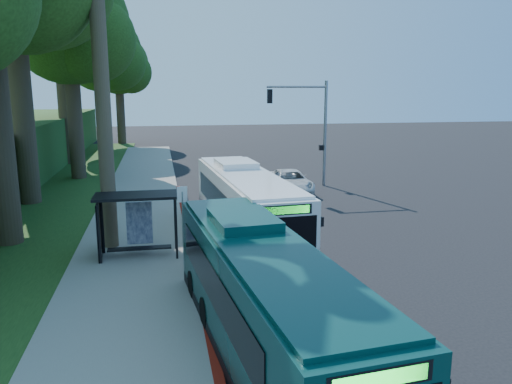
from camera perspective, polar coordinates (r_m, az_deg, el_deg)
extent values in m
plane|color=black|center=(23.65, 4.40, -4.17)|extent=(140.00, 140.00, 0.00)
cube|color=gray|center=(22.87, -13.60, -4.88)|extent=(4.50, 70.00, 0.12)
cube|color=maroon|center=(19.06, -7.12, -7.97)|extent=(0.25, 30.00, 0.13)
cube|color=#234719|center=(28.53, -24.69, -2.41)|extent=(8.00, 70.00, 0.06)
cube|color=black|center=(19.36, -13.42, -0.41)|extent=(3.20, 1.50, 0.10)
cube|color=black|center=(19.78, -17.45, -4.25)|extent=(0.06, 1.30, 2.20)
cube|color=navy|center=(20.32, -13.18, -3.45)|extent=(1.00, 0.12, 1.70)
cube|color=black|center=(19.78, -13.15, -6.28)|extent=(2.40, 0.40, 0.06)
cube|color=black|center=(20.35, -17.13, -3.79)|extent=(0.08, 0.08, 2.40)
cube|color=black|center=(20.23, -9.21, -3.51)|extent=(0.08, 0.08, 2.40)
cube|color=black|center=(19.20, -17.49, -4.73)|extent=(0.08, 0.08, 2.40)
cube|color=black|center=(19.07, -9.09, -4.44)|extent=(0.08, 0.08, 2.40)
cylinder|color=gray|center=(17.65, -8.31, -4.72)|extent=(0.06, 0.06, 3.00)
cube|color=white|center=(17.31, -8.44, -0.27)|extent=(0.35, 0.04, 0.55)
cylinder|color=gray|center=(33.86, 7.89, 6.57)|extent=(0.20, 0.20, 7.00)
cylinder|color=gray|center=(33.15, 4.69, 11.90)|extent=(4.00, 0.14, 0.14)
cube|color=black|center=(32.71, 1.58, 10.88)|extent=(0.30, 0.30, 0.90)
cube|color=black|center=(33.88, 7.44, 5.05)|extent=(0.25, 0.25, 0.35)
cylinder|color=#4C3F2D|center=(20.54, -17.20, 11.32)|extent=(0.60, 0.60, 13.00)
cylinder|color=#382B1E|center=(30.84, -25.25, 9.66)|extent=(1.18, 1.18, 11.90)
cylinder|color=#382B1E|center=(38.42, -20.05, 8.66)|extent=(1.06, 1.06, 9.80)
sphere|color=#213E10|center=(38.65, -20.70, 17.60)|extent=(8.40, 8.40, 8.40)
sphere|color=#213E10|center=(37.06, -18.23, 16.30)|extent=(5.88, 5.88, 5.88)
sphere|color=#213E10|center=(40.25, -22.40, 16.00)|extent=(5.46, 5.46, 5.46)
cylinder|color=#382B1E|center=(46.61, -21.07, 9.86)|extent=(1.14, 1.14, 11.20)
sphere|color=#213E10|center=(46.99, -21.71, 18.25)|extent=(9.60, 9.60, 9.60)
sphere|color=#213E10|center=(45.14, -19.42, 17.08)|extent=(6.72, 6.72, 6.72)
sphere|color=#213E10|center=(48.83, -23.27, 16.72)|extent=(6.24, 6.24, 6.24)
cylinder|color=#382B1E|center=(54.23, -16.91, 9.16)|extent=(1.02, 1.02, 9.10)
sphere|color=#213E10|center=(54.33, -17.27, 15.05)|extent=(8.00, 8.00, 8.00)
sphere|color=#213E10|center=(52.93, -15.57, 14.12)|extent=(5.60, 5.60, 5.60)
sphere|color=#213E10|center=(55.82, -18.54, 14.07)|extent=(5.20, 5.20, 5.20)
cylinder|color=#382B1E|center=(62.13, -15.24, 9.19)|extent=(0.98, 0.98, 8.40)
sphere|color=#213E10|center=(62.15, -15.50, 13.94)|extent=(7.00, 7.00, 7.00)
sphere|color=#213E10|center=(60.99, -14.18, 13.15)|extent=(4.90, 4.90, 4.90)
sphere|color=#213E10|center=(63.44, -16.51, 13.18)|extent=(4.55, 4.55, 4.55)
cube|color=white|center=(21.19, -1.19, -1.50)|extent=(3.11, 11.06, 2.59)
cube|color=black|center=(21.54, -1.18, -4.98)|extent=(3.14, 11.12, 0.32)
cube|color=black|center=(21.57, -1.49, -0.59)|extent=(2.99, 8.67, 1.00)
cube|color=black|center=(16.11, 3.48, -5.02)|extent=(2.04, 0.26, 1.27)
cube|color=black|center=(26.31, -4.05, 1.72)|extent=(1.86, 0.24, 0.91)
cube|color=#19E533|center=(15.88, 3.53, -2.04)|extent=(1.51, 0.20, 0.25)
cube|color=white|center=(20.93, -1.21, 2.08)|extent=(2.88, 10.50, 0.11)
cube|color=white|center=(22.65, -2.32, 3.20)|extent=(1.79, 2.39, 0.32)
cylinder|color=black|center=(18.01, -1.74, -7.75)|extent=(0.34, 0.93, 0.91)
cylinder|color=black|center=(18.58, 4.63, -7.16)|extent=(0.34, 0.93, 0.91)
cylinder|color=black|center=(25.21, -5.79, -2.13)|extent=(0.34, 0.93, 0.91)
cylinder|color=black|center=(25.62, -1.14, -1.85)|extent=(0.34, 0.93, 0.91)
cube|color=#093633|center=(12.17, 0.85, -11.96)|extent=(3.28, 10.74, 2.51)
cube|color=black|center=(12.74, 0.83, -17.32)|extent=(3.31, 10.79, 0.31)
cube|color=black|center=(12.46, 0.24, -10.16)|extent=(3.10, 8.43, 0.97)
cube|color=black|center=(16.86, -4.52, -4.17)|extent=(1.80, 0.28, 0.88)
cube|color=#19E533|center=(7.41, 13.96, -19.90)|extent=(1.46, 0.23, 0.25)
cube|color=#093633|center=(11.71, 0.87, -6.12)|extent=(3.05, 10.20, 0.11)
cube|color=#093633|center=(13.29, -1.42, -3.29)|extent=(1.78, 2.35, 0.31)
cylinder|color=black|center=(16.00, -7.12, -10.46)|extent=(0.35, 0.90, 0.88)
cylinder|color=black|center=(16.42, 0.00, -9.77)|extent=(0.35, 0.90, 0.88)
imported|color=silver|center=(31.71, 3.91, 1.21)|extent=(2.61, 5.18, 1.41)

